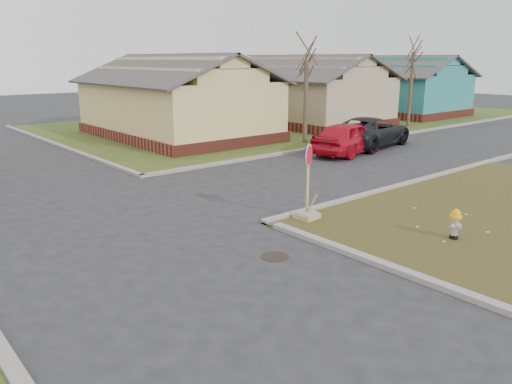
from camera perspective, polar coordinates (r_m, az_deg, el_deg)
ground at (r=10.62m, az=-8.65°, el=-9.43°), size 120.00×120.00×0.00m
verge_far_right at (r=37.92m, az=5.68°, el=8.33°), size 37.00×19.00×0.05m
curbs at (r=14.87m, az=-18.81°, el=-2.90°), size 80.00×40.00×0.12m
manhole at (r=11.46m, az=2.17°, el=-7.37°), size 0.64×0.64×0.01m
side_house_yellow at (r=29.06m, az=-9.09°, el=10.50°), size 7.60×11.60×4.70m
side_house_tan at (r=35.26m, az=5.22°, el=11.37°), size 7.60×11.60×4.70m
side_house_teal at (r=42.92m, az=14.89°, el=11.58°), size 7.60×11.60×4.70m
tree_mid_right at (r=26.59m, az=5.69°, el=10.13°), size 0.22×0.22×4.20m
tree_far_right at (r=34.58m, az=17.26°, el=11.11°), size 0.22×0.22×4.76m
fire_hydrant at (r=13.21m, az=21.82°, el=-3.23°), size 0.29×0.29×0.77m
stop_sign at (r=13.89m, az=5.87°, el=-1.21°), size 0.60×0.58×2.11m
red_sedan at (r=24.00m, az=10.50°, el=6.13°), size 4.82×2.70×1.55m
dark_pickup at (r=26.34m, az=12.88°, el=6.73°), size 5.78×3.41×1.51m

